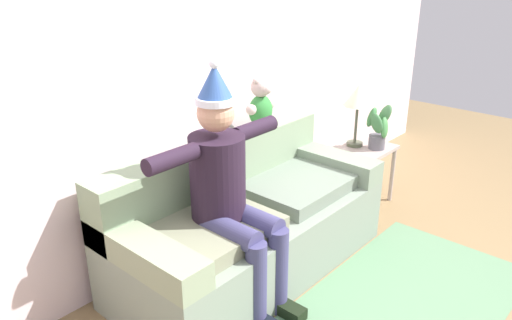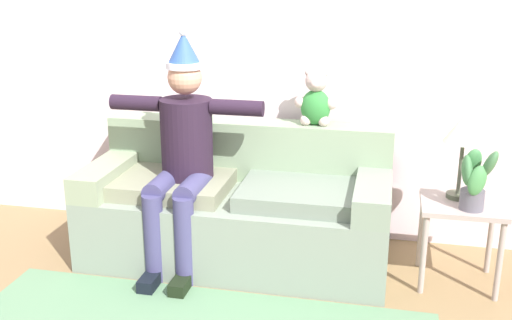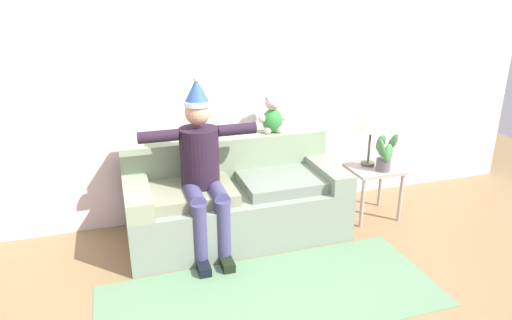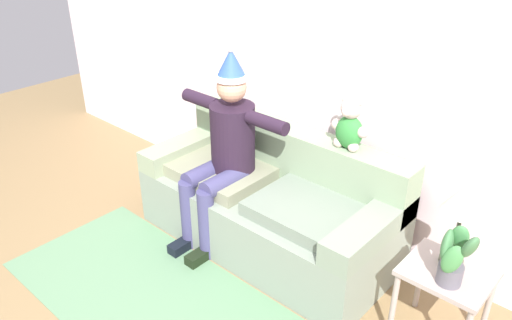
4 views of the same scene
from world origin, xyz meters
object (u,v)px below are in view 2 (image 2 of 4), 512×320
object	(u,v)px
potted_plant	(475,180)
teddy_bear	(316,100)
side_table	(461,217)
table_lamp	(464,132)
couch	(239,207)
person_seated	(182,148)

from	to	relation	value
potted_plant	teddy_bear	bearing A→B (deg)	155.37
side_table	teddy_bear	bearing A→B (deg)	159.23
teddy_bear	table_lamp	xyz separation A→B (m)	(0.93, -0.28, -0.10)
couch	potted_plant	size ratio (longest dim) A/B	5.08
teddy_bear	table_lamp	world-z (taller)	teddy_bear
side_table	potted_plant	distance (m)	0.29
potted_plant	person_seated	bearing A→B (deg)	179.50
couch	person_seated	distance (m)	0.58
teddy_bear	table_lamp	bearing A→B (deg)	-16.56
person_seated	teddy_bear	size ratio (longest dim) A/B	4.06
potted_plant	couch	bearing A→B (deg)	172.93
potted_plant	table_lamp	bearing A→B (deg)	109.96
teddy_bear	table_lamp	distance (m)	0.98
couch	side_table	size ratio (longest dim) A/B	3.74
couch	teddy_bear	distance (m)	0.89
side_table	couch	bearing A→B (deg)	176.51
teddy_bear	potted_plant	xyz separation A→B (m)	(1.00, -0.46, -0.34)
teddy_bear	side_table	distance (m)	1.19
couch	side_table	world-z (taller)	couch
teddy_bear	table_lamp	size ratio (longest dim) A/B	0.71
side_table	table_lamp	bearing A→B (deg)	105.68
couch	table_lamp	size ratio (longest dim) A/B	3.70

